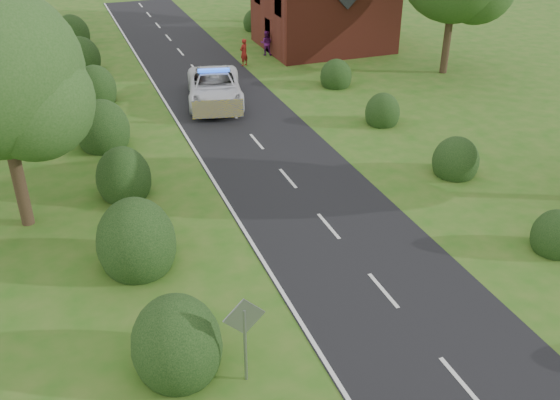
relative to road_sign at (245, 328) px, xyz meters
name	(u,v)px	position (x,y,z in m)	size (l,w,h in m)	color
ground	(461,382)	(5.00, -2.00, -1.65)	(120.00, 120.00, 0.00)	#2A6516
road	(264,150)	(5.00, 13.00, -1.64)	(6.00, 70.00, 0.02)	black
road_markings	(244,175)	(3.40, 10.93, -1.63)	(4.96, 70.00, 0.01)	white
hedgerow_left	(126,192)	(-1.51, 9.69, -0.91)	(2.75, 50.41, 3.00)	black
hedgerow_right	(439,150)	(11.60, 9.21, -1.10)	(2.10, 45.78, 2.10)	black
tree_left_a	(4,80)	(-4.75, 9.86, 3.69)	(5.74, 5.60, 8.38)	#332316
road_sign	(245,328)	(0.00, 0.00, 0.00)	(1.06, 0.08, 2.53)	gray
police_van	(215,87)	(4.62, 19.77, -0.82)	(4.00, 6.50, 1.82)	silver
pedestrian_red	(244,52)	(8.09, 25.60, -0.81)	(0.61, 0.40, 1.68)	maroon
pedestrian_purple	(266,43)	(10.18, 27.34, -0.86)	(0.78, 0.60, 1.59)	#5D1765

